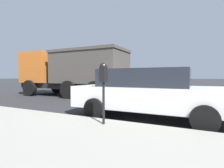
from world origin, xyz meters
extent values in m
plane|color=#2B2B2D|center=(0.00, 0.00, 0.00)|extent=(220.00, 220.00, 0.00)
cylinder|color=black|center=(-2.67, -0.17, 0.64)|extent=(0.06, 0.06, 1.01)
cube|color=black|center=(-2.67, -0.17, 1.31)|extent=(0.20, 0.14, 0.34)
sphere|color=black|center=(-2.67, -0.17, 1.52)|extent=(0.19, 0.19, 0.19)
cube|color=#B21919|center=(-2.57, -0.17, 1.27)|extent=(0.01, 0.11, 0.12)
cube|color=black|center=(-2.57, -0.17, 1.39)|extent=(0.01, 0.10, 0.08)
cube|color=silver|center=(-0.98, -0.89, 0.65)|extent=(1.90, 4.69, 0.65)
cube|color=#232833|center=(-0.98, -0.70, 1.24)|extent=(1.66, 2.63, 0.54)
cylinder|color=black|center=(-0.04, -2.33, 0.32)|extent=(0.23, 0.64, 0.64)
cylinder|color=black|center=(-1.90, -2.35, 0.32)|extent=(0.23, 0.64, 0.64)
cylinder|color=black|center=(-0.06, 0.57, 0.32)|extent=(0.23, 0.64, 0.64)
cylinder|color=black|center=(-1.92, 0.55, 0.32)|extent=(0.23, 0.64, 0.64)
cube|color=black|center=(2.86, 5.25, 0.70)|extent=(2.11, 7.22, 0.35)
cube|color=#C66623|center=(2.86, 7.78, 1.91)|extent=(2.48, 2.17, 2.07)
cube|color=#4C4742|center=(2.86, 3.88, 1.81)|extent=(2.48, 4.48, 1.88)
cube|color=#4C4742|center=(2.86, 3.88, 2.83)|extent=(2.58, 4.58, 0.16)
cylinder|color=black|center=(1.62, 7.78, 0.52)|extent=(0.30, 1.04, 1.04)
cylinder|color=black|center=(4.10, 7.78, 0.52)|extent=(0.30, 1.04, 1.04)
cylinder|color=black|center=(1.62, 4.53, 0.52)|extent=(0.30, 1.04, 1.04)
cylinder|color=black|center=(4.10, 4.53, 0.52)|extent=(0.30, 1.04, 1.04)
cylinder|color=black|center=(1.62, 2.72, 0.52)|extent=(0.30, 1.04, 1.04)
cylinder|color=black|center=(4.10, 2.72, 0.52)|extent=(0.30, 1.04, 1.04)
camera|label=1|loc=(-6.32, -2.19, 1.28)|focal=28.00mm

